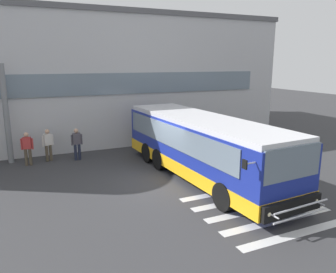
# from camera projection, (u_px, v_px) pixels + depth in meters

# --- Properties ---
(ground_plane) EXTENTS (80.00, 90.00, 0.02)m
(ground_plane) POSITION_uv_depth(u_px,v_px,m) (161.00, 179.00, 14.41)
(ground_plane) COLOR #353538
(ground_plane) RESTS_ON ground
(bay_paint_stripes) EXTENTS (4.40, 3.96, 0.01)m
(bay_paint_stripes) POSITION_uv_depth(u_px,v_px,m) (260.00, 209.00, 11.47)
(bay_paint_stripes) COLOR silver
(bay_paint_stripes) RESTS_ON ground
(terminal_building) EXTENTS (24.16, 13.80, 7.99)m
(terminal_building) POSITION_uv_depth(u_px,v_px,m) (88.00, 77.00, 23.59)
(terminal_building) COLOR #B7B7BC
(terminal_building) RESTS_ON ground
(entry_support_column) EXTENTS (0.28, 0.28, 4.97)m
(entry_support_column) POSITION_uv_depth(u_px,v_px,m) (6.00, 114.00, 16.25)
(entry_support_column) COLOR slate
(entry_support_column) RESTS_ON ground
(bus_main_foreground) EXTENTS (3.20, 10.66, 2.70)m
(bus_main_foreground) POSITION_uv_depth(u_px,v_px,m) (202.00, 148.00, 14.41)
(bus_main_foreground) COLOR navy
(bus_main_foreground) RESTS_ON ground
(passenger_near_column) EXTENTS (0.58, 0.30, 1.68)m
(passenger_near_column) POSITION_uv_depth(u_px,v_px,m) (27.00, 147.00, 16.15)
(passenger_near_column) COLOR #4C4233
(passenger_near_column) RESTS_ON ground
(passenger_by_doorway) EXTENTS (0.57, 0.32, 1.68)m
(passenger_by_doorway) POSITION_uv_depth(u_px,v_px,m) (48.00, 144.00, 16.87)
(passenger_by_doorway) COLOR #4C4233
(passenger_by_doorway) RESTS_ON ground
(passenger_at_curb_edge) EXTENTS (0.59, 0.39, 1.68)m
(passenger_at_curb_edge) POSITION_uv_depth(u_px,v_px,m) (77.00, 142.00, 17.08)
(passenger_at_curb_edge) COLOR #1E2338
(passenger_at_curb_edge) RESTS_ON ground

